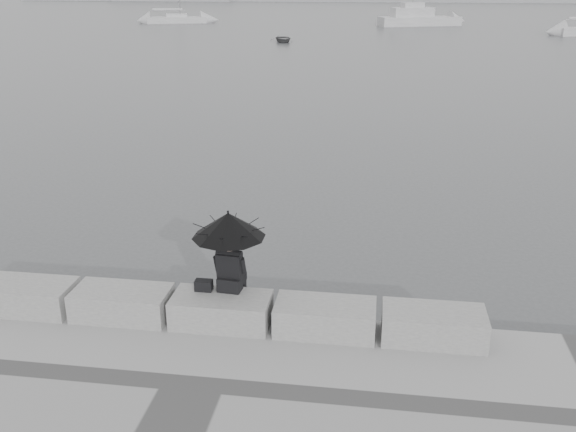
% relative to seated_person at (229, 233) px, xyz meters
% --- Properties ---
extents(ground, '(360.00, 360.00, 0.00)m').
position_rel_seated_person_xyz_m(ground, '(-0.10, 0.17, -2.01)').
color(ground, '#434648').
rests_on(ground, ground).
extents(stone_block_far_left, '(1.60, 0.80, 0.50)m').
position_rel_seated_person_xyz_m(stone_block_far_left, '(-3.50, -0.28, -1.26)').
color(stone_block_far_left, slate).
rests_on(stone_block_far_left, promenade).
extents(stone_block_left, '(1.60, 0.80, 0.50)m').
position_rel_seated_person_xyz_m(stone_block_left, '(-1.80, -0.28, -1.26)').
color(stone_block_left, slate).
rests_on(stone_block_left, promenade).
extents(stone_block_centre, '(1.60, 0.80, 0.50)m').
position_rel_seated_person_xyz_m(stone_block_centre, '(-0.10, -0.28, -1.26)').
color(stone_block_centre, slate).
rests_on(stone_block_centre, promenade).
extents(stone_block_right, '(1.60, 0.80, 0.50)m').
position_rel_seated_person_xyz_m(stone_block_right, '(1.60, -0.28, -1.26)').
color(stone_block_right, slate).
rests_on(stone_block_right, promenade).
extents(stone_block_far_right, '(1.60, 0.80, 0.50)m').
position_rel_seated_person_xyz_m(stone_block_far_right, '(3.30, -0.28, -1.26)').
color(stone_block_far_right, slate).
rests_on(stone_block_far_right, promenade).
extents(seated_person, '(1.20, 1.20, 1.39)m').
position_rel_seated_person_xyz_m(seated_person, '(0.00, 0.00, 0.00)').
color(seated_person, black).
rests_on(seated_person, stone_block_centre).
extents(bag, '(0.29, 0.16, 0.18)m').
position_rel_seated_person_xyz_m(bag, '(-0.43, -0.10, -0.92)').
color(bag, black).
rests_on(bag, stone_block_centre).
extents(sailboat_left, '(8.06, 4.62, 12.90)m').
position_rel_seated_person_xyz_m(sailboat_left, '(-24.94, 76.23, -1.48)').
color(sailboat_left, silver).
rests_on(sailboat_left, ground).
extents(motor_cruiser, '(10.51, 6.00, 4.50)m').
position_rel_seated_person_xyz_m(motor_cruiser, '(6.61, 75.81, -1.11)').
color(motor_cruiser, silver).
rests_on(motor_cruiser, ground).
extents(dinghy, '(3.47, 2.23, 0.54)m').
position_rel_seated_person_xyz_m(dinghy, '(-7.13, 52.56, -1.74)').
color(dinghy, slate).
rests_on(dinghy, ground).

